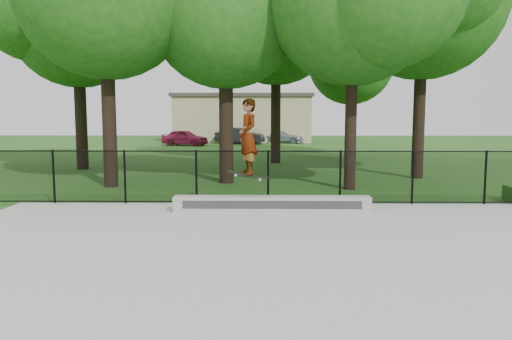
% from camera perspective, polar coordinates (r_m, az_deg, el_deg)
% --- Properties ---
extents(ground, '(100.00, 100.00, 0.00)m').
position_cam_1_polar(ground, '(8.25, 1.79, -11.68)').
color(ground, '#214D15').
rests_on(ground, ground).
extents(concrete_slab, '(14.00, 12.00, 0.06)m').
position_cam_1_polar(concrete_slab, '(8.24, 1.79, -11.48)').
color(concrete_slab, '#A9AAA4').
rests_on(concrete_slab, ground).
extents(grind_ledge, '(5.01, 0.40, 0.41)m').
position_cam_1_polar(grind_ledge, '(12.75, 1.82, -3.93)').
color(grind_ledge, '#AAAAA5').
rests_on(grind_ledge, concrete_slab).
extents(car_a, '(3.98, 2.58, 1.27)m').
position_cam_1_polar(car_a, '(40.29, -8.14, 3.69)').
color(car_a, maroon).
rests_on(car_a, ground).
extents(car_b, '(3.92, 2.10, 1.35)m').
position_cam_1_polar(car_b, '(42.09, -1.87, 3.93)').
color(car_b, black).
rests_on(car_b, ground).
extents(car_c, '(3.82, 2.44, 1.11)m').
position_cam_1_polar(car_c, '(43.32, 2.95, 3.84)').
color(car_c, '#8F9AA2').
rests_on(car_c, ground).
extents(skater_airborne, '(0.83, 0.81, 2.04)m').
position_cam_1_polar(skater_airborne, '(12.46, -0.94, 3.73)').
color(skater_airborne, black).
rests_on(skater_airborne, ground).
extents(chainlink_fence, '(16.06, 0.06, 1.50)m').
position_cam_1_polar(chainlink_fence, '(13.85, 1.40, -0.80)').
color(chainlink_fence, black).
rests_on(chainlink_fence, concrete_slab).
extents(tree_row, '(20.72, 18.37, 10.54)m').
position_cam_1_polar(tree_row, '(21.75, 0.10, 17.34)').
color(tree_row, black).
rests_on(tree_row, ground).
extents(distant_building, '(12.40, 6.40, 4.30)m').
position_cam_1_polar(distant_building, '(45.87, -1.50, 6.00)').
color(distant_building, tan).
rests_on(distant_building, ground).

